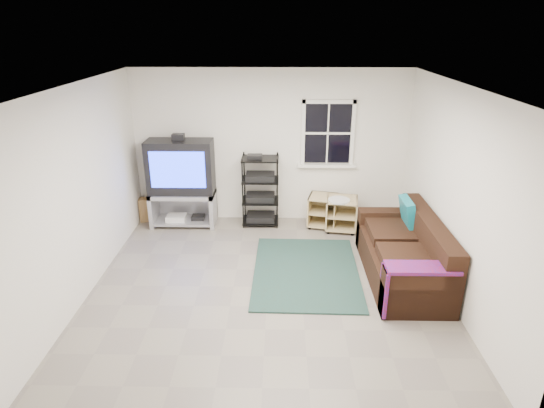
{
  "coord_description": "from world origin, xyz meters",
  "views": [
    {
      "loc": [
        0.15,
        -5.18,
        3.26
      ],
      "look_at": [
        0.06,
        0.4,
        1.03
      ],
      "focal_mm": 30.0,
      "sensor_mm": 36.0,
      "label": 1
    }
  ],
  "objects_px": {
    "av_rack": "(260,195)",
    "side_table_right": "(341,211)",
    "tv_unit": "(181,176)",
    "sofa": "(405,255)",
    "side_table_left": "(323,209)"
  },
  "relations": [
    {
      "from": "av_rack",
      "to": "side_table_right",
      "type": "xyz_separation_m",
      "value": [
        1.36,
        -0.21,
        -0.21
      ]
    },
    {
      "from": "tv_unit",
      "to": "side_table_right",
      "type": "xyz_separation_m",
      "value": [
        2.68,
        -0.16,
        -0.55
      ]
    },
    {
      "from": "tv_unit",
      "to": "sofa",
      "type": "bearing_deg",
      "value": -27.05
    },
    {
      "from": "sofa",
      "to": "side_table_right",
      "type": "bearing_deg",
      "value": 113.24
    },
    {
      "from": "tv_unit",
      "to": "av_rack",
      "type": "height_order",
      "value": "tv_unit"
    },
    {
      "from": "side_table_right",
      "to": "sofa",
      "type": "distance_m",
      "value": 1.69
    },
    {
      "from": "side_table_left",
      "to": "av_rack",
      "type": "bearing_deg",
      "value": 176.99
    },
    {
      "from": "sofa",
      "to": "av_rack",
      "type": "bearing_deg",
      "value": 139.09
    },
    {
      "from": "tv_unit",
      "to": "side_table_right",
      "type": "distance_m",
      "value": 2.74
    },
    {
      "from": "side_table_left",
      "to": "side_table_right",
      "type": "height_order",
      "value": "side_table_right"
    },
    {
      "from": "av_rack",
      "to": "side_table_left",
      "type": "height_order",
      "value": "av_rack"
    },
    {
      "from": "side_table_left",
      "to": "sofa",
      "type": "relative_size",
      "value": 0.27
    },
    {
      "from": "side_table_left",
      "to": "side_table_right",
      "type": "xyz_separation_m",
      "value": [
        0.3,
        -0.15,
        0.03
      ]
    },
    {
      "from": "tv_unit",
      "to": "sofa",
      "type": "relative_size",
      "value": 0.78
    },
    {
      "from": "av_rack",
      "to": "side_table_right",
      "type": "bearing_deg",
      "value": -8.59
    }
  ]
}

